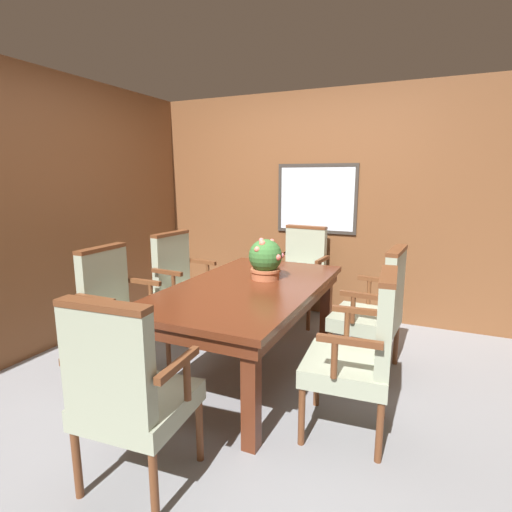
# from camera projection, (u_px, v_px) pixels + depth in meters

# --- Properties ---
(ground_plane) EXTENTS (14.00, 14.00, 0.00)m
(ground_plane) POSITION_uv_depth(u_px,v_px,m) (231.00, 383.00, 3.03)
(ground_plane) COLOR gray
(wall_back) EXTENTS (7.20, 0.08, 2.45)m
(wall_back) POSITION_uv_depth(u_px,v_px,m) (308.00, 205.00, 4.48)
(wall_back) COLOR brown
(wall_back) RESTS_ON ground_plane
(wall_left) EXTENTS (0.06, 7.20, 2.45)m
(wall_left) POSITION_uv_depth(u_px,v_px,m) (47.00, 213.00, 3.52)
(wall_left) COLOR brown
(wall_left) RESTS_ON ground_plane
(dining_table) EXTENTS (1.03, 1.87, 0.72)m
(dining_table) POSITION_uv_depth(u_px,v_px,m) (248.00, 296.00, 3.09)
(dining_table) COLOR #562614
(dining_table) RESTS_ON ground_plane
(chair_head_far) EXTENTS (0.58, 0.54, 1.01)m
(chair_head_far) POSITION_uv_depth(u_px,v_px,m) (301.00, 270.00, 4.33)
(chair_head_far) COLOR brown
(chair_head_far) RESTS_ON ground_plane
(chair_left_near) EXTENTS (0.50, 0.55, 1.01)m
(chair_left_near) POSITION_uv_depth(u_px,v_px,m) (118.00, 308.00, 3.09)
(chair_left_near) COLOR brown
(chair_left_near) RESTS_ON ground_plane
(chair_right_near) EXTENTS (0.53, 0.57, 1.01)m
(chair_right_near) POSITION_uv_depth(u_px,v_px,m) (361.00, 350.00, 2.34)
(chair_right_near) COLOR brown
(chair_right_near) RESTS_ON ground_plane
(chair_right_far) EXTENTS (0.53, 0.57, 1.01)m
(chair_right_far) POSITION_uv_depth(u_px,v_px,m) (376.00, 307.00, 3.11)
(chair_right_far) COLOR brown
(chair_right_far) RESTS_ON ground_plane
(chair_head_near) EXTENTS (0.57, 0.53, 1.01)m
(chair_head_near) POSITION_uv_depth(u_px,v_px,m) (128.00, 389.00, 1.90)
(chair_head_near) COLOR brown
(chair_head_near) RESTS_ON ground_plane
(chair_left_far) EXTENTS (0.54, 0.58, 1.01)m
(chair_left_far) POSITION_uv_depth(u_px,v_px,m) (182.00, 281.00, 3.86)
(chair_left_far) COLOR brown
(chair_left_far) RESTS_ON ground_plane
(potted_plant) EXTENTS (0.29, 0.27, 0.34)m
(potted_plant) POSITION_uv_depth(u_px,v_px,m) (265.00, 259.00, 3.22)
(potted_plant) COLOR #B2603D
(potted_plant) RESTS_ON dining_table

